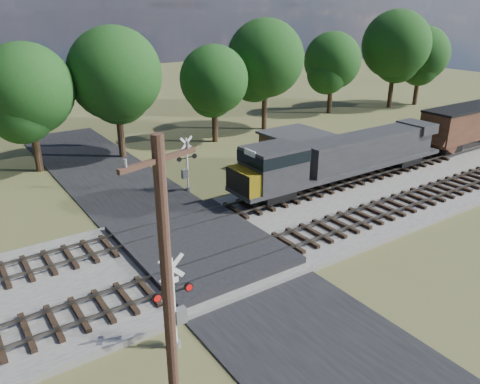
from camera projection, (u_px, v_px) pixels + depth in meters
ground at (204, 255)px, 24.37m from camera, size 160.00×160.00×0.00m
ballast_bed at (335, 206)px, 29.91m from camera, size 140.00×10.00×0.30m
road at (204, 254)px, 24.36m from camera, size 7.00×60.00×0.08m
crossing_panel at (199, 245)px, 24.64m from camera, size 7.00×9.00×0.62m
track_near at (275, 247)px, 24.31m from camera, size 140.00×2.60×0.33m
track_far at (224, 214)px, 28.15m from camera, size 140.00×2.60×0.33m
crossing_signal_near at (176, 310)px, 17.21m from camera, size 1.61×0.35×3.98m
crossing_signal_far at (186, 169)px, 32.07m from camera, size 1.59×0.36×3.94m
utility_pole at (168, 297)px, 12.31m from camera, size 2.24×0.74×9.37m
equipment_shed at (295, 152)px, 36.19m from camera, size 4.57×4.57×3.05m
treeline at (176, 70)px, 41.12m from camera, size 78.25×10.42×11.73m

